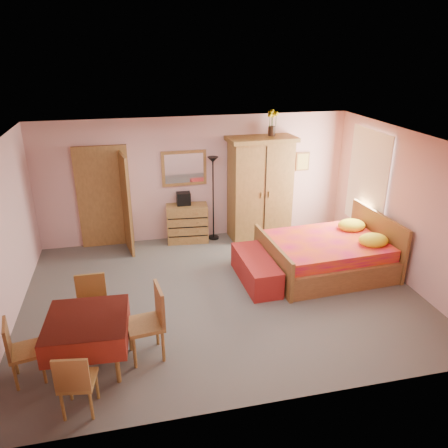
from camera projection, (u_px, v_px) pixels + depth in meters
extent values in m
plane|color=#625D56|center=(222.00, 294.00, 7.39)|extent=(6.50, 6.50, 0.00)
plane|color=brown|center=(222.00, 141.00, 6.40)|extent=(6.50, 6.50, 0.00)
cube|color=#D49E9A|center=(196.00, 179.00, 9.15)|extent=(6.50, 0.10, 2.60)
cube|color=#D49E9A|center=(273.00, 309.00, 4.64)|extent=(6.50, 0.10, 2.60)
cube|color=#D49E9A|center=(0.00, 242.00, 6.24)|extent=(0.10, 5.00, 2.60)
cube|color=#D49E9A|center=(405.00, 207.00, 7.56)|extent=(0.10, 5.00, 2.60)
cube|color=#9E6B35|center=(104.00, 198.00, 8.84)|extent=(1.06, 0.12, 2.15)
cube|color=white|center=(368.00, 180.00, 8.58)|extent=(0.08, 1.40, 1.95)
cube|color=#D8BF59|center=(303.00, 161.00, 9.51)|extent=(0.30, 0.04, 0.40)
cube|color=olive|center=(187.00, 223.00, 9.24)|extent=(0.89, 0.50, 0.81)
cube|color=silver|center=(184.00, 168.00, 9.00)|extent=(0.93, 0.07, 0.74)
cube|color=black|center=(183.00, 199.00, 9.08)|extent=(0.29, 0.21, 0.27)
cube|color=black|center=(213.00, 199.00, 9.18)|extent=(0.30, 0.30, 1.80)
cube|color=olive|center=(260.00, 188.00, 9.22)|extent=(1.43, 0.80, 2.19)
cube|color=yellow|center=(272.00, 123.00, 8.82)|extent=(0.23, 0.23, 0.53)
cube|color=#CA1347|center=(326.00, 246.00, 7.96)|extent=(2.31, 1.87, 1.03)
cube|color=maroon|center=(256.00, 269.00, 7.70)|extent=(0.57, 1.42, 0.47)
cube|color=maroon|center=(89.00, 342.00, 5.61)|extent=(1.06, 1.06, 0.74)
cube|color=#A97B39|center=(78.00, 380.00, 4.90)|extent=(0.44, 0.44, 0.85)
cube|color=#A17336|center=(92.00, 309.00, 6.14)|extent=(0.42, 0.42, 0.92)
cube|color=#A97739|center=(26.00, 350.00, 5.36)|extent=(0.46, 0.46, 0.87)
cube|color=olive|center=(145.00, 324.00, 5.74)|extent=(0.52, 0.52, 1.02)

